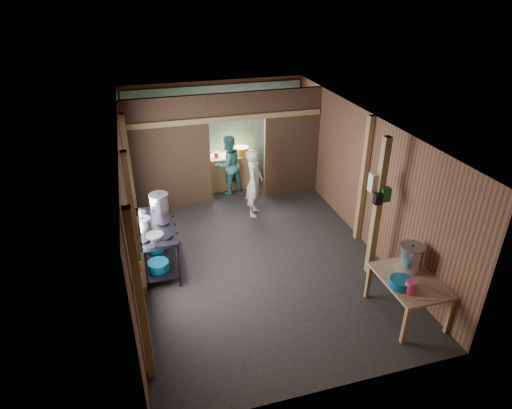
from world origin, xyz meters
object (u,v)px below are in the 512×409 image
object	(u,v)px
yellow_tub	(242,151)
cook	(254,183)
stove_pot_large	(159,203)
prep_table	(407,297)
gas_range	(156,246)
pink_bucket	(411,287)
stock_pot	(410,258)

from	to	relation	value
yellow_tub	cook	size ratio (longest dim) A/B	0.22
stove_pot_large	yellow_tub	size ratio (longest dim) A/B	1.07
prep_table	stove_pot_large	distance (m)	4.65
gas_range	yellow_tub	size ratio (longest dim) A/B	4.45
pink_bucket	yellow_tub	xyz separation A→B (m)	(-1.10, 5.71, 0.16)
stock_pot	yellow_tub	size ratio (longest dim) A/B	1.32
stove_pot_large	cook	bearing A→B (deg)	24.36
gas_range	prep_table	size ratio (longest dim) A/B	1.31
cook	pink_bucket	bearing A→B (deg)	-139.87
stock_pot	prep_table	bearing A→B (deg)	-116.28
gas_range	stove_pot_large	distance (m)	0.82
stock_pot	yellow_tub	world-z (taller)	stock_pot
prep_table	pink_bucket	world-z (taller)	pink_bucket
prep_table	cook	distance (m)	4.16
stove_pot_large	pink_bucket	xyz separation A→B (m)	(3.35, -3.19, -0.27)
cook	yellow_tub	bearing A→B (deg)	19.41
prep_table	yellow_tub	world-z (taller)	yellow_tub
stove_pot_large	yellow_tub	xyz separation A→B (m)	(2.25, 2.52, -0.12)
gas_range	cook	bearing A→B (deg)	32.77
gas_range	cook	world-z (taller)	cook
pink_bucket	prep_table	bearing A→B (deg)	54.37
stove_pot_large	pink_bucket	world-z (taller)	stove_pot_large
gas_range	pink_bucket	bearing A→B (deg)	-37.25
stock_pot	yellow_tub	xyz separation A→B (m)	(-1.41, 5.20, 0.05)
gas_range	prep_table	bearing A→B (deg)	-32.97
pink_bucket	yellow_tub	world-z (taller)	yellow_tub
cook	prep_table	bearing A→B (deg)	-136.26
gas_range	stock_pot	world-z (taller)	stock_pot
pink_bucket	cook	distance (m)	4.33
gas_range	cook	xyz separation A→B (m)	(2.30, 1.48, 0.32)
prep_table	stove_pot_large	xyz separation A→B (m)	(-3.54, 2.92, 0.72)
stove_pot_large	yellow_tub	bearing A→B (deg)	48.22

